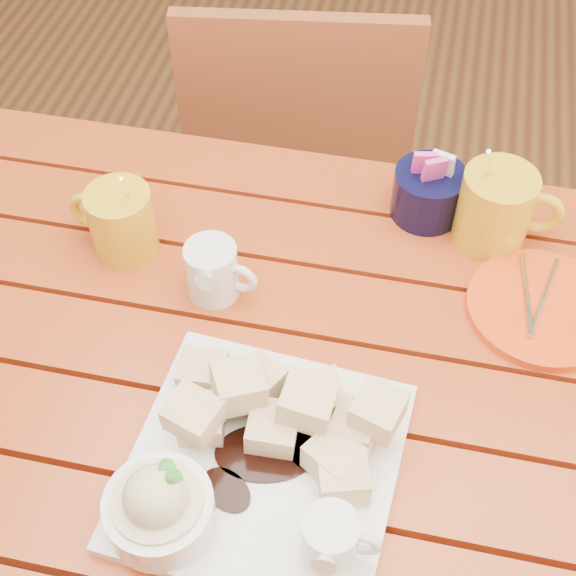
% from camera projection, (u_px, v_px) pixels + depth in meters
% --- Properties ---
extents(table, '(1.20, 0.79, 0.75)m').
position_uv_depth(table, '(276.00, 415.00, 1.04)').
color(table, '#9E2A14').
rests_on(table, ground).
extents(dessert_plate, '(0.30, 0.30, 0.11)m').
position_uv_depth(dessert_plate, '(246.00, 464.00, 0.84)').
color(dessert_plate, white).
rests_on(dessert_plate, table).
extents(coffee_mug_left, '(0.12, 0.09, 0.14)m').
position_uv_depth(coffee_mug_left, '(120.00, 220.00, 1.05)').
color(coffee_mug_left, gold).
rests_on(coffee_mug_left, table).
extents(coffee_mug_right, '(0.14, 0.10, 0.16)m').
position_uv_depth(coffee_mug_right, '(497.00, 208.00, 1.06)').
color(coffee_mug_right, gold).
rests_on(coffee_mug_right, table).
extents(cream_pitcher, '(0.10, 0.08, 0.08)m').
position_uv_depth(cream_pitcher, '(213.00, 270.00, 1.01)').
color(cream_pitcher, white).
rests_on(cream_pitcher, table).
extents(sugar_caddy, '(0.10, 0.10, 0.11)m').
position_uv_depth(sugar_caddy, '(428.00, 192.00, 1.10)').
color(sugar_caddy, black).
rests_on(sugar_caddy, table).
extents(orange_saucer, '(0.19, 0.19, 0.02)m').
position_uv_depth(orange_saucer, '(543.00, 308.00, 1.01)').
color(orange_saucer, '#EE4814').
rests_on(orange_saucer, table).
extents(chair_far, '(0.47, 0.47, 0.87)m').
position_uv_depth(chair_far, '(299.00, 159.00, 1.60)').
color(chair_far, brown).
rests_on(chair_far, ground).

